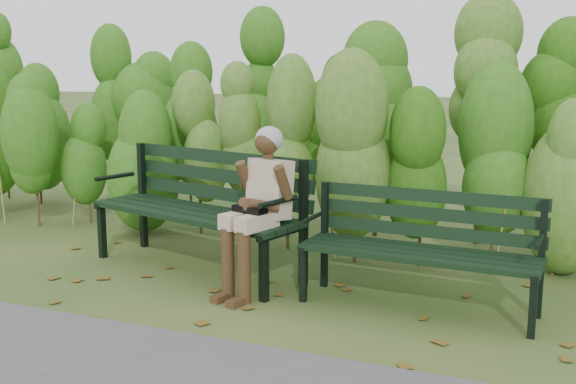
% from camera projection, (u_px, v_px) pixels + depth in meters
% --- Properties ---
extents(ground, '(80.00, 80.00, 0.00)m').
position_uv_depth(ground, '(271.00, 295.00, 5.20)').
color(ground, '#284B1C').
extents(hedge_band, '(11.04, 1.67, 2.42)m').
position_uv_depth(hedge_band, '(346.00, 117.00, 6.67)').
color(hedge_band, '#47381E').
rests_on(hedge_band, ground).
extents(leaf_litter, '(5.86, 2.25, 0.01)m').
position_uv_depth(leaf_litter, '(212.00, 291.00, 5.28)').
color(leaf_litter, brown).
rests_on(leaf_litter, ground).
extents(bench_left, '(2.15, 1.20, 1.02)m').
position_uv_depth(bench_left, '(204.00, 200.00, 5.81)').
color(bench_left, black).
rests_on(bench_left, ground).
extents(bench_right, '(1.73, 0.65, 0.85)m').
position_uv_depth(bench_right, '(422.00, 240.00, 4.88)').
color(bench_right, black).
rests_on(bench_right, ground).
extents(seated_woman, '(0.50, 0.73, 1.29)m').
position_uv_depth(seated_woman, '(259.00, 197.00, 5.15)').
color(seated_woman, tan).
rests_on(seated_woman, ground).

